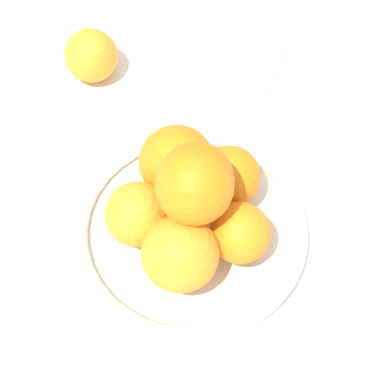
% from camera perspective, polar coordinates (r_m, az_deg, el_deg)
% --- Properties ---
extents(ground_plane, '(4.00, 4.00, 0.00)m').
position_cam_1_polar(ground_plane, '(0.72, 0.00, -3.96)').
color(ground_plane, white).
extents(fruit_bowl, '(0.25, 0.25, 0.03)m').
position_cam_1_polar(fruit_bowl, '(0.71, 0.00, -3.45)').
color(fruit_bowl, silver).
rests_on(fruit_bowl, ground_plane).
extents(orange_pile, '(0.18, 0.18, 0.14)m').
position_cam_1_polar(orange_pile, '(0.65, -0.13, -0.58)').
color(orange_pile, orange).
rests_on(orange_pile, fruit_bowl).
extents(stray_orange, '(0.07, 0.07, 0.07)m').
position_cam_1_polar(stray_orange, '(0.84, -8.95, 11.89)').
color(stray_orange, orange).
rests_on(stray_orange, ground_plane).
extents(drinking_glass, '(0.07, 0.07, 0.11)m').
position_cam_1_polar(drinking_glass, '(0.62, 12.20, -14.61)').
color(drinking_glass, white).
rests_on(drinking_glass, ground_plane).
extents(napkin_folded, '(0.15, 0.15, 0.01)m').
position_cam_1_polar(napkin_folded, '(0.86, 3.58, 11.14)').
color(napkin_folded, silver).
rests_on(napkin_folded, ground_plane).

